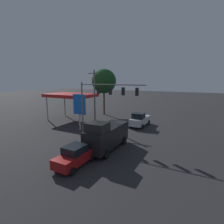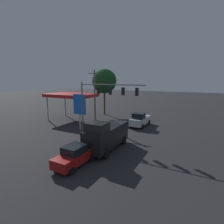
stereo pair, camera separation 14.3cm
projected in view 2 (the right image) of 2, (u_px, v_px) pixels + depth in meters
name	position (u px, v px, depth m)	size (l,w,h in m)	color
ground_plane	(105.00, 139.00, 23.44)	(200.00, 200.00, 0.00)	#262628
traffic_signal_assembly	(105.00, 95.00, 23.68)	(9.64, 0.43, 7.51)	slate
utility_pole	(95.00, 96.00, 31.24)	(2.40, 0.26, 9.54)	slate
gas_station_canopy	(71.00, 96.00, 33.79)	(9.01, 6.15, 5.18)	red
price_sign	(80.00, 106.00, 27.18)	(2.21, 0.27, 5.65)	#B7B7BC
delivery_truck	(106.00, 135.00, 19.69)	(2.57, 6.81, 3.58)	black
pickup_parked	(140.00, 120.00, 29.77)	(2.40, 5.27, 2.40)	silver
sedan_far	(75.00, 155.00, 16.17)	(2.11, 4.42, 1.93)	maroon
street_tree	(104.00, 81.00, 38.74)	(5.44, 5.44, 10.24)	#4C331E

